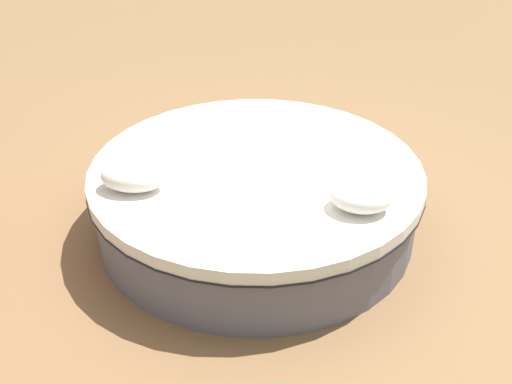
% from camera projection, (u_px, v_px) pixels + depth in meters
% --- Properties ---
extents(ground_plane, '(16.00, 16.00, 0.00)m').
position_uv_depth(ground_plane, '(256.00, 228.00, 5.11)').
color(ground_plane, olive).
extents(round_bed, '(2.56, 2.56, 0.57)m').
position_uv_depth(round_bed, '(256.00, 197.00, 4.96)').
color(round_bed, '#595966').
rests_on(round_bed, ground_plane).
extents(throw_pillow_0, '(0.46, 0.29, 0.19)m').
position_uv_depth(throw_pillow_0, '(133.00, 177.00, 4.49)').
color(throw_pillow_0, white).
rests_on(throw_pillow_0, round_bed).
extents(throw_pillow_1, '(0.42, 0.33, 0.20)m').
position_uv_depth(throw_pillow_1, '(361.00, 196.00, 4.27)').
color(throw_pillow_1, white).
rests_on(throw_pillow_1, round_bed).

